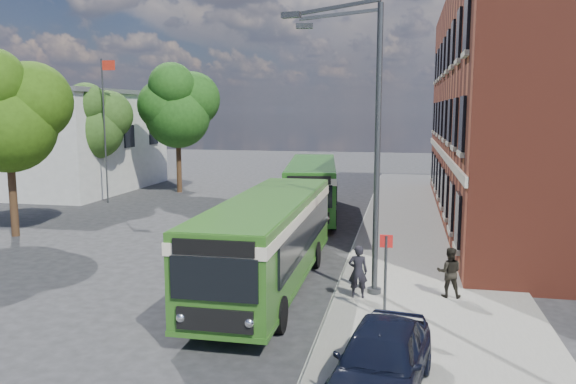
% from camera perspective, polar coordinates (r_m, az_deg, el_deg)
% --- Properties ---
extents(ground, '(120.00, 120.00, 0.00)m').
position_cam_1_polar(ground, '(21.02, -5.39, -7.92)').
color(ground, '#252527').
rests_on(ground, ground).
extents(pavement, '(6.00, 48.00, 0.15)m').
position_cam_1_polar(pavement, '(27.89, 13.59, -3.90)').
color(pavement, gray).
rests_on(pavement, ground).
extents(kerb_line, '(0.12, 48.00, 0.01)m').
position_cam_1_polar(kerb_line, '(27.96, 7.31, -3.85)').
color(kerb_line, beige).
rests_on(kerb_line, ground).
extents(brick_office, '(12.10, 26.00, 14.20)m').
position_cam_1_polar(brick_office, '(32.28, 26.49, 9.42)').
color(brick_office, maroon).
rests_on(brick_office, ground).
extents(white_building, '(9.40, 13.40, 7.30)m').
position_cam_1_polar(white_building, '(44.40, -21.04, 4.92)').
color(white_building, beige).
rests_on(white_building, ground).
extents(flagpole, '(0.95, 0.10, 9.00)m').
position_cam_1_polar(flagpole, '(37.20, -18.09, 6.49)').
color(flagpole, '#3C3F42').
rests_on(flagpole, ground).
extents(street_lamp, '(2.96, 2.38, 9.00)m').
position_cam_1_polar(street_lamp, '(17.34, 7.88, 4.68)').
color(street_lamp, '#3C3F42').
rests_on(street_lamp, ground).
extents(bus_stop_sign, '(0.35, 0.08, 2.52)m').
position_cam_1_polar(bus_stop_sign, '(15.69, 9.87, -7.94)').
color(bus_stop_sign, '#3C3F42').
rests_on(bus_stop_sign, ground).
extents(bus_front, '(2.70, 11.15, 3.02)m').
position_cam_1_polar(bus_front, '(18.49, -2.01, -4.29)').
color(bus_front, '#2E631C').
rests_on(bus_front, ground).
extents(bus_rear, '(4.07, 11.43, 3.02)m').
position_cam_1_polar(bus_rear, '(31.22, 2.45, 0.89)').
color(bus_rear, '#235F1B').
rests_on(bus_rear, ground).
extents(parked_car, '(2.35, 4.49, 1.46)m').
position_cam_1_polar(parked_car, '(11.94, 9.44, -16.48)').
color(parked_car, black).
rests_on(parked_car, pavement).
extents(pedestrian_a, '(0.64, 0.45, 1.64)m').
position_cam_1_polar(pedestrian_a, '(17.48, 7.12, -8.02)').
color(pedestrian_a, black).
rests_on(pedestrian_a, pavement).
extents(pedestrian_b, '(0.78, 0.62, 1.56)m').
position_cam_1_polar(pedestrian_b, '(18.11, 16.06, -7.83)').
color(pedestrian_b, black).
rests_on(pedestrian_b, pavement).
extents(tree_left, '(5.09, 4.84, 8.60)m').
position_cam_1_polar(tree_left, '(28.73, -26.62, 7.38)').
color(tree_left, '#362213').
rests_on(tree_left, ground).
extents(tree_mid, '(4.50, 4.28, 7.61)m').
position_cam_1_polar(tree_mid, '(39.01, -19.13, 6.83)').
color(tree_mid, '#362213').
rests_on(tree_mid, ground).
extents(tree_right, '(5.40, 5.13, 9.12)m').
position_cam_1_polar(tree_right, '(40.63, -11.12, 8.62)').
color(tree_right, '#362213').
rests_on(tree_right, ground).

